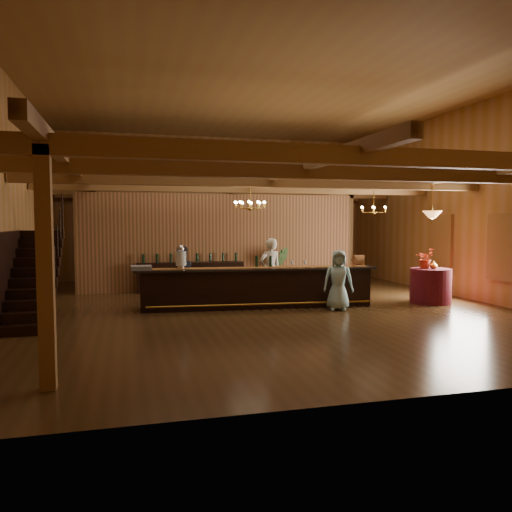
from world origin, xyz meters
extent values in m
plane|color=#3E2914|center=(0.00, 0.00, 0.00)|extent=(14.00, 14.00, 0.00)
plane|color=olive|center=(0.00, 0.00, 5.50)|extent=(14.00, 14.00, 0.00)
cube|color=#97683E|center=(0.00, 7.00, 2.75)|extent=(12.00, 0.10, 5.50)
cube|color=#97683E|center=(0.00, -7.00, 2.75)|extent=(12.00, 0.10, 5.50)
cube|color=#97683E|center=(-6.00, 0.00, 2.75)|extent=(0.10, 14.00, 5.50)
cube|color=#97683E|center=(6.00, 0.00, 2.75)|extent=(0.10, 14.00, 5.50)
cube|color=brown|center=(0.00, -5.50, 3.20)|extent=(11.90, 0.20, 0.28)
cube|color=brown|center=(0.00, -3.00, 3.20)|extent=(11.90, 0.20, 0.28)
cube|color=brown|center=(0.00, -0.50, 3.20)|extent=(11.90, 0.20, 0.28)
cube|color=brown|center=(0.00, 2.00, 3.20)|extent=(11.90, 0.20, 0.28)
cube|color=brown|center=(0.00, 4.50, 3.20)|extent=(11.90, 0.20, 0.28)
cube|color=brown|center=(0.00, 6.80, 3.20)|extent=(11.90, 0.20, 0.28)
cube|color=brown|center=(-4.50, 0.00, 3.34)|extent=(0.18, 13.90, 0.22)
cube|color=brown|center=(0.00, 0.00, 3.34)|extent=(0.18, 13.90, 0.22)
cube|color=brown|center=(4.50, 0.00, 3.34)|extent=(0.18, 13.90, 0.22)
cube|color=brown|center=(-4.50, 4.50, 1.60)|extent=(0.20, 0.20, 3.20)
cube|color=brown|center=(4.50, 4.50, 1.60)|extent=(0.20, 0.20, 3.20)
cube|color=brown|center=(-4.50, -5.50, 1.60)|extent=(0.20, 0.20, 3.20)
cube|color=#935634|center=(-0.50, 3.50, 1.55)|extent=(9.00, 0.18, 3.10)
cube|color=white|center=(5.95, -1.60, 1.55)|extent=(0.12, 1.05, 1.75)
cube|color=white|center=(5.95, 1.00, 1.55)|extent=(0.12, 1.05, 1.75)
cube|color=black|center=(-5.45, -2.00, 0.10)|extent=(1.00, 0.28, 0.20)
cube|color=black|center=(-5.45, -1.72, 0.30)|extent=(1.00, 0.28, 0.20)
cube|color=black|center=(-5.45, -1.44, 0.50)|extent=(1.00, 0.28, 0.20)
cube|color=black|center=(-5.45, -1.16, 0.70)|extent=(1.00, 0.28, 0.20)
cube|color=black|center=(-5.45, -0.88, 0.90)|extent=(1.00, 0.28, 0.20)
cube|color=black|center=(-5.45, -0.60, 1.10)|extent=(1.00, 0.28, 0.20)
cube|color=black|center=(-5.45, -0.32, 1.30)|extent=(1.00, 0.28, 0.20)
cube|color=black|center=(-5.45, -0.04, 1.50)|extent=(1.00, 0.28, 0.20)
cube|color=black|center=(-5.45, 0.24, 1.70)|extent=(1.00, 0.28, 0.20)
cube|color=black|center=(-5.45, 0.52, 1.90)|extent=(1.00, 0.28, 0.20)
cube|color=black|center=(1.00, 5.50, 0.55)|extent=(1.20, 0.60, 1.10)
cube|color=#A4633D|center=(-2.00, 5.50, 0.50)|extent=(1.00, 0.60, 1.00)
cube|color=black|center=(-0.22, -0.12, 0.49)|extent=(5.91, 1.13, 0.98)
cube|color=black|center=(-0.22, -0.12, 1.00)|extent=(6.21, 1.29, 0.05)
cube|color=maroon|center=(-0.22, -0.12, 1.03)|extent=(5.79, 0.88, 0.01)
cylinder|color=gold|center=(-0.22, -0.51, 0.15)|extent=(5.66, 0.53, 0.05)
cylinder|color=silver|center=(-2.16, 0.10, 1.07)|extent=(0.18, 0.18, 0.08)
cylinder|color=silver|center=(-2.16, 0.10, 1.29)|extent=(0.26, 0.26, 0.36)
sphere|color=silver|center=(-2.16, 0.10, 1.54)|extent=(0.18, 0.18, 0.18)
cube|color=gray|center=(-3.13, 0.08, 1.08)|extent=(0.50, 0.50, 0.10)
cube|color=#A4633D|center=(2.32, -0.40, 1.18)|extent=(0.06, 0.06, 0.30)
cube|color=#A4633D|center=(2.60, -0.40, 1.18)|extent=(0.06, 0.06, 0.30)
cylinder|color=#A4633D|center=(2.46, -0.40, 1.21)|extent=(0.24, 0.24, 0.24)
cylinder|color=black|center=(-0.22, 0.00, 1.18)|extent=(0.07, 0.07, 0.30)
cylinder|color=black|center=(0.15, -0.03, 1.18)|extent=(0.07, 0.07, 0.30)
cube|color=black|center=(-1.52, 3.23, 0.47)|extent=(3.35, 0.81, 0.93)
cylinder|color=#510907|center=(4.51, -0.62, 0.47)|extent=(1.09, 1.09, 0.94)
cylinder|color=gold|center=(-0.43, -0.16, 2.87)|extent=(0.02, 0.02, 0.65)
sphere|color=gold|center=(-0.43, -0.16, 2.55)|extent=(0.12, 0.12, 0.12)
torus|color=gold|center=(-0.43, -0.16, 2.65)|extent=(0.80, 0.80, 0.04)
cylinder|color=gold|center=(3.61, 0.97, 2.84)|extent=(0.02, 0.02, 0.72)
sphere|color=gold|center=(3.61, 0.97, 2.48)|extent=(0.12, 0.12, 0.12)
torus|color=gold|center=(3.61, 0.97, 2.58)|extent=(0.80, 0.80, 0.04)
cylinder|color=gold|center=(4.51, -0.62, 2.80)|extent=(0.02, 0.02, 0.80)
cone|color=#DE8A41|center=(4.51, -0.62, 2.40)|extent=(0.52, 0.52, 0.20)
imported|color=silver|center=(0.31, 0.54, 0.88)|extent=(0.72, 0.56, 1.76)
imported|color=#22242F|center=(-2.12, 0.59, 0.79)|extent=(0.83, 0.68, 1.59)
imported|color=#9ACBCF|center=(1.63, -1.00, 0.76)|extent=(0.85, 0.68, 1.51)
imported|color=#2B4722|center=(1.30, 3.02, 0.69)|extent=(0.85, 0.73, 1.38)
imported|color=#BA3015|center=(4.40, -0.50, 1.21)|extent=(0.63, 0.59, 0.55)
imported|color=gold|center=(4.56, -0.66, 1.10)|extent=(0.20, 0.20, 0.33)
camera|label=1|loc=(-3.47, -12.44, 2.22)|focal=35.00mm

